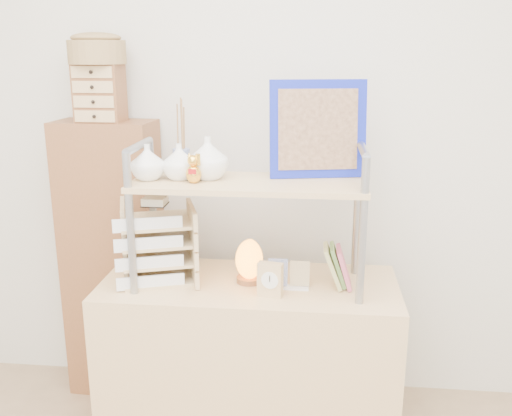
{
  "coord_description": "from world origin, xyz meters",
  "views": [
    {
      "loc": [
        0.25,
        -0.93,
        1.66
      ],
      "look_at": [
        0.03,
        1.2,
        1.06
      ],
      "focal_mm": 40.0,
      "sensor_mm": 36.0,
      "label": 1
    }
  ],
  "objects_px": {
    "desk": "(249,365)",
    "letter_tray": "(157,247)",
    "cabinet": "(113,261)",
    "salt_lamp": "(249,261)"
  },
  "relations": [
    {
      "from": "desk",
      "to": "letter_tray",
      "type": "height_order",
      "value": "letter_tray"
    },
    {
      "from": "cabinet",
      "to": "letter_tray",
      "type": "height_order",
      "value": "cabinet"
    },
    {
      "from": "salt_lamp",
      "to": "desk",
      "type": "bearing_deg",
      "value": -88.96
    },
    {
      "from": "desk",
      "to": "letter_tray",
      "type": "relative_size",
      "value": 3.39
    },
    {
      "from": "letter_tray",
      "to": "salt_lamp",
      "type": "distance_m",
      "value": 0.38
    },
    {
      "from": "cabinet",
      "to": "desk",
      "type": "bearing_deg",
      "value": -24.91
    },
    {
      "from": "letter_tray",
      "to": "salt_lamp",
      "type": "xyz_separation_m",
      "value": [
        0.37,
        0.0,
        -0.05
      ]
    },
    {
      "from": "letter_tray",
      "to": "cabinet",
      "type": "bearing_deg",
      "value": 131.91
    },
    {
      "from": "cabinet",
      "to": "salt_lamp",
      "type": "relative_size",
      "value": 7.44
    },
    {
      "from": "cabinet",
      "to": "salt_lamp",
      "type": "xyz_separation_m",
      "value": [
        0.7,
        -0.36,
        0.17
      ]
    }
  ]
}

